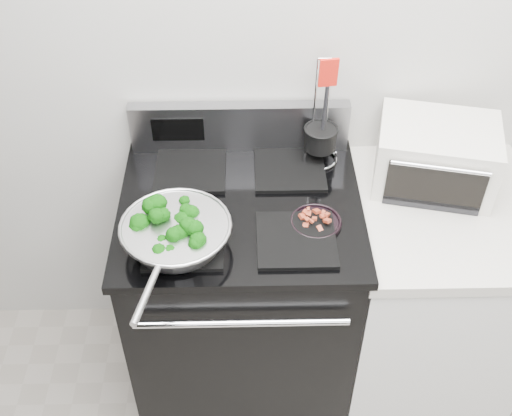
{
  "coord_description": "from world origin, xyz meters",
  "views": [
    {
      "loc": [
        -0.28,
        -0.12,
        2.35
      ],
      "look_at": [
        -0.25,
        1.36,
        0.98
      ],
      "focal_mm": 45.0,
      "sensor_mm": 36.0,
      "label": 1
    }
  ],
  "objects_px": {
    "skillet": "(176,233)",
    "toaster_oven": "(436,156)",
    "bacon_plate": "(316,220)",
    "utensil_holder": "(320,143)",
    "gas_range": "(242,295)"
  },
  "relations": [
    {
      "from": "gas_range",
      "to": "utensil_holder",
      "type": "relative_size",
      "value": 2.8
    },
    {
      "from": "gas_range",
      "to": "bacon_plate",
      "type": "bearing_deg",
      "value": -22.42
    },
    {
      "from": "skillet",
      "to": "bacon_plate",
      "type": "xyz_separation_m",
      "value": [
        0.43,
        0.08,
        -0.04
      ]
    },
    {
      "from": "bacon_plate",
      "to": "utensil_holder",
      "type": "relative_size",
      "value": 0.4
    },
    {
      "from": "skillet",
      "to": "toaster_oven",
      "type": "distance_m",
      "value": 0.9
    },
    {
      "from": "toaster_oven",
      "to": "skillet",
      "type": "bearing_deg",
      "value": -146.51
    },
    {
      "from": "bacon_plate",
      "to": "utensil_holder",
      "type": "xyz_separation_m",
      "value": [
        0.04,
        0.32,
        0.05
      ]
    },
    {
      "from": "gas_range",
      "to": "bacon_plate",
      "type": "height_order",
      "value": "gas_range"
    },
    {
      "from": "toaster_oven",
      "to": "utensil_holder",
      "type": "bearing_deg",
      "value": 179.62
    },
    {
      "from": "skillet",
      "to": "toaster_oven",
      "type": "bearing_deg",
      "value": 33.58
    },
    {
      "from": "skillet",
      "to": "utensil_holder",
      "type": "distance_m",
      "value": 0.62
    },
    {
      "from": "skillet",
      "to": "bacon_plate",
      "type": "bearing_deg",
      "value": 24.23
    },
    {
      "from": "skillet",
      "to": "gas_range",
      "type": "bearing_deg",
      "value": 56.65
    },
    {
      "from": "gas_range",
      "to": "skillet",
      "type": "distance_m",
      "value": 0.58
    },
    {
      "from": "gas_range",
      "to": "bacon_plate",
      "type": "distance_m",
      "value": 0.54
    }
  ]
}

